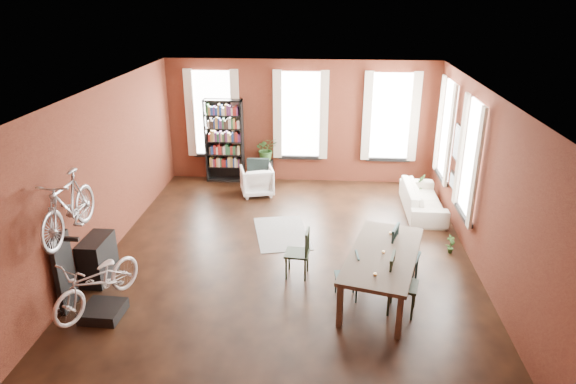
# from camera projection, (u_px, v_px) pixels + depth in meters

# --- Properties ---
(room) EXTENTS (9.00, 9.04, 3.22)m
(room) POSITION_uv_depth(u_px,v_px,m) (303.00, 144.00, 9.55)
(room) COLOR black
(room) RESTS_ON ground
(dining_table) EXTENTS (1.63, 2.53, 0.80)m
(dining_table) POSITION_uv_depth(u_px,v_px,m) (382.00, 274.00, 8.57)
(dining_table) COLOR #47382A
(dining_table) RESTS_ON ground
(dining_chair_a) EXTENTS (0.41, 0.41, 0.81)m
(dining_chair_a) POSITION_uv_depth(u_px,v_px,m) (346.00, 276.00, 8.48)
(dining_chair_a) COLOR #163232
(dining_chair_a) RESTS_ON ground
(dining_chair_b) EXTENTS (0.45, 0.45, 0.91)m
(dining_chair_b) POSITION_uv_depth(u_px,v_px,m) (297.00, 253.00, 9.13)
(dining_chair_b) COLOR black
(dining_chair_b) RESTS_ON ground
(dining_chair_c) EXTENTS (0.55, 0.55, 0.98)m
(dining_chair_c) POSITION_uv_depth(u_px,v_px,m) (403.00, 285.00, 8.08)
(dining_chair_c) COLOR black
(dining_chair_c) RESTS_ON ground
(dining_chair_d) EXTENTS (0.60, 0.60, 1.02)m
(dining_chair_d) POSITION_uv_depth(u_px,v_px,m) (405.00, 255.00, 8.93)
(dining_chair_d) COLOR #1A3639
(dining_chair_d) RESTS_ON ground
(bookshelf) EXTENTS (1.00, 0.32, 2.20)m
(bookshelf) POSITION_uv_depth(u_px,v_px,m) (224.00, 141.00, 13.51)
(bookshelf) COLOR black
(bookshelf) RESTS_ON ground
(white_armchair) EXTENTS (0.94, 0.90, 0.79)m
(white_armchair) POSITION_uv_depth(u_px,v_px,m) (257.00, 179.00, 12.82)
(white_armchair) COLOR white
(white_armchair) RESTS_ON ground
(cream_sofa) EXTENTS (0.61, 2.08, 0.81)m
(cream_sofa) POSITION_uv_depth(u_px,v_px,m) (423.00, 195.00, 11.83)
(cream_sofa) COLOR beige
(cream_sofa) RESTS_ON ground
(striped_rug) EXTENTS (1.41, 1.88, 0.01)m
(striped_rug) POSITION_uv_depth(u_px,v_px,m) (282.00, 233.00, 10.88)
(striped_rug) COLOR black
(striped_rug) RESTS_ON ground
(bike_trainer) EXTENTS (0.62, 0.62, 0.18)m
(bike_trainer) POSITION_uv_depth(u_px,v_px,m) (103.00, 311.00, 8.11)
(bike_trainer) COLOR black
(bike_trainer) RESTS_ON ground
(bike_wall_rack) EXTENTS (0.16, 0.60, 1.30)m
(bike_wall_rack) POSITION_uv_depth(u_px,v_px,m) (64.00, 272.00, 8.13)
(bike_wall_rack) COLOR black
(bike_wall_rack) RESTS_ON ground
(console_table) EXTENTS (0.40, 0.80, 0.80)m
(console_table) POSITION_uv_depth(u_px,v_px,m) (98.00, 259.00, 9.04)
(console_table) COLOR black
(console_table) RESTS_ON ground
(plant_stand) EXTENTS (0.35, 0.35, 0.59)m
(plant_stand) POSITION_uv_depth(u_px,v_px,m) (266.00, 171.00, 13.73)
(plant_stand) COLOR black
(plant_stand) RESTS_ON ground
(plant_by_sofa) EXTENTS (0.54, 0.69, 0.27)m
(plant_by_sofa) POSITION_uv_depth(u_px,v_px,m) (418.00, 192.00, 12.74)
(plant_by_sofa) COLOR #305823
(plant_by_sofa) RESTS_ON ground
(plant_small) EXTENTS (0.37, 0.42, 0.13)m
(plant_small) POSITION_uv_depth(u_px,v_px,m) (450.00, 250.00, 10.06)
(plant_small) COLOR #335E25
(plant_small) RESTS_ON ground
(bicycle_floor) EXTENTS (0.89, 1.05, 1.70)m
(bicycle_floor) POSITION_uv_depth(u_px,v_px,m) (94.00, 258.00, 7.78)
(bicycle_floor) COLOR silver
(bicycle_floor) RESTS_ON bike_trainer
(bicycle_hung) EXTENTS (0.47, 1.00, 1.66)m
(bicycle_hung) POSITION_uv_depth(u_px,v_px,m) (65.00, 186.00, 7.56)
(bicycle_hung) COLOR #A5A8AD
(bicycle_hung) RESTS_ON bike_wall_rack
(plant_on_stand) EXTENTS (0.75, 0.78, 0.49)m
(plant_on_stand) POSITION_uv_depth(u_px,v_px,m) (266.00, 152.00, 13.54)
(plant_on_stand) COLOR #2D5823
(plant_on_stand) RESTS_ON plant_stand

